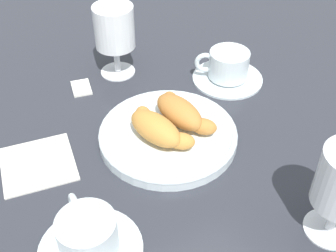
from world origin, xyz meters
TOP-DOWN VIEW (x-y plane):
  - ground_plane at (0.00, 0.00)m, footprint 2.20×2.20m
  - pastry_plate at (0.01, 0.01)m, footprint 0.23×0.23m
  - croissant_large at (0.02, -0.01)m, footprint 0.13×0.09m
  - croissant_small at (0.00, 0.04)m, footprint 0.14×0.08m
  - coffee_cup_near at (0.14, -0.18)m, footprint 0.14×0.14m
  - coffee_cup_far at (-0.09, 0.20)m, footprint 0.14×0.14m
  - juice_glass_left at (-0.21, 0.02)m, footprint 0.08×0.08m
  - sugar_packet at (-0.20, -0.06)m, footprint 0.06×0.04m
  - folded_napkin at (-0.04, -0.19)m, footprint 0.13×0.13m

SIDE VIEW (x-z plane):
  - ground_plane at x=0.00m, z-range 0.00..0.00m
  - folded_napkin at x=-0.04m, z-range 0.00..0.01m
  - sugar_packet at x=-0.20m, z-range 0.00..0.01m
  - pastry_plate at x=0.01m, z-range 0.00..0.02m
  - coffee_cup_near at x=0.14m, z-range 0.00..0.06m
  - coffee_cup_far at x=-0.09m, z-range 0.00..0.06m
  - croissant_large at x=0.02m, z-range 0.02..0.06m
  - croissant_small at x=0.00m, z-range 0.02..0.06m
  - juice_glass_left at x=-0.21m, z-range 0.02..0.16m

